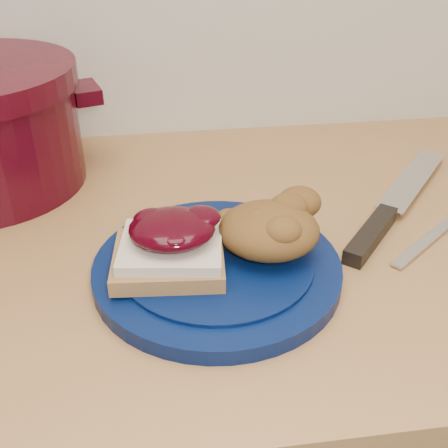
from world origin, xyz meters
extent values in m
cylinder|color=#04123C|center=(-0.01, 1.41, 0.91)|extent=(0.30, 0.30, 0.02)
cube|color=olive|center=(-0.06, 1.41, 0.93)|extent=(0.12, 0.10, 0.02)
cube|color=beige|center=(-0.06, 1.41, 0.94)|extent=(0.11, 0.10, 0.01)
ellipsoid|color=black|center=(-0.06, 1.41, 0.96)|extent=(0.10, 0.09, 0.03)
ellipsoid|color=brown|center=(0.04, 1.42, 0.95)|extent=(0.12, 0.11, 0.05)
cube|color=black|center=(0.17, 1.45, 0.91)|extent=(0.09, 0.10, 0.02)
cube|color=silver|center=(0.27, 1.57, 0.91)|extent=(0.15, 0.17, 0.00)
cube|color=silver|center=(0.24, 1.45, 0.90)|extent=(0.14, 0.12, 0.00)
cube|color=#36050F|center=(-0.15, 1.70, 1.01)|extent=(0.05, 0.07, 0.02)
camera|label=1|loc=(-0.07, 0.95, 1.25)|focal=45.00mm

